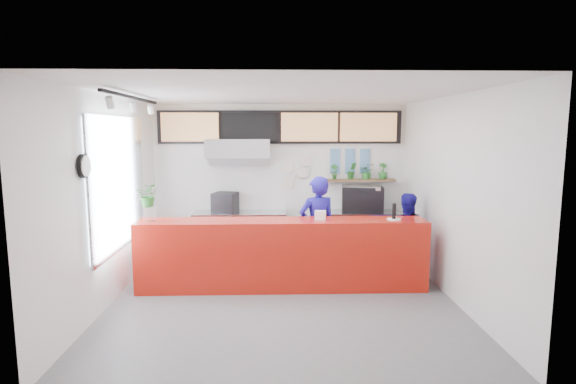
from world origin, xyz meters
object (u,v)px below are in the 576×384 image
(service_counter, at_px, (282,254))
(pepper_mill, at_px, (394,211))
(espresso_machine, at_px, (362,199))
(staff_center, at_px, (317,228))
(staff_right, at_px, (405,234))
(panini_oven, at_px, (225,202))

(service_counter, xyz_separation_m, pepper_mill, (1.75, -0.03, 0.69))
(service_counter, xyz_separation_m, espresso_machine, (1.61, 1.80, 0.60))
(espresso_machine, bearing_deg, staff_center, -119.56)
(espresso_machine, distance_m, pepper_mill, 1.84)
(staff_right, bearing_deg, staff_center, 13.40)
(staff_center, height_order, pepper_mill, staff_center)
(espresso_machine, xyz_separation_m, staff_center, (-1.01, -1.33, -0.28))
(espresso_machine, bearing_deg, pepper_mill, -77.90)
(panini_oven, relative_size, pepper_mill, 1.78)
(espresso_machine, xyz_separation_m, pepper_mill, (0.14, -1.83, 0.08))
(staff_center, bearing_deg, panini_oven, -55.21)
(staff_right, bearing_deg, panini_oven, -12.68)
(staff_center, distance_m, pepper_mill, 1.31)
(service_counter, height_order, pepper_mill, pepper_mill)
(panini_oven, height_order, espresso_machine, espresso_machine)
(staff_center, bearing_deg, espresso_machine, -144.03)
(espresso_machine, height_order, staff_center, staff_center)
(service_counter, relative_size, pepper_mill, 18.55)
(pepper_mill, bearing_deg, panini_oven, 147.09)
(service_counter, bearing_deg, panini_oven, 120.94)
(panini_oven, relative_size, espresso_machine, 0.55)
(espresso_machine, distance_m, staff_center, 1.70)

